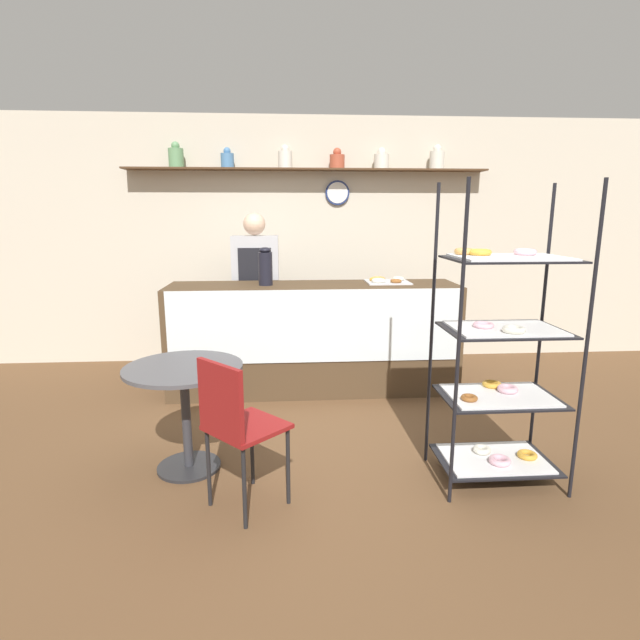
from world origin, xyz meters
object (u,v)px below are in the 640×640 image
cafe_table (185,391)px  cafe_chair (235,419)px  coffee_carafe (265,267)px  pastry_rack (501,360)px  person_worker (256,288)px  donut_tray_counter (386,281)px

cafe_table → cafe_chair: (0.37, -0.51, 0.02)m
coffee_carafe → cafe_table: bearing=-108.2°
pastry_rack → cafe_chair: 1.64m
person_worker → donut_tray_counter: person_worker is taller
person_worker → cafe_chair: 2.54m
cafe_table → donut_tray_counter: donut_tray_counter is taller
pastry_rack → cafe_table: size_ratio=2.45×
cafe_chair → cafe_table: bearing=-7.6°
person_worker → coffee_carafe: person_worker is taller
coffee_carafe → donut_tray_counter: size_ratio=0.85×
cafe_chair → person_worker: bearing=-43.2°
person_worker → cafe_table: size_ratio=2.21×
donut_tray_counter → coffee_carafe: bearing=-175.4°
cafe_table → donut_tray_counter: bearing=43.9°
pastry_rack → donut_tray_counter: (-0.36, 1.81, 0.25)m
person_worker → cafe_chair: person_worker is taller
cafe_table → pastry_rack: bearing=-7.4°
cafe_table → coffee_carafe: (0.48, 1.47, 0.65)m
person_worker → cafe_table: 2.06m
cafe_chair → donut_tray_counter: size_ratio=2.22×
cafe_chair → donut_tray_counter: 2.46m
person_worker → cafe_table: person_worker is taller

